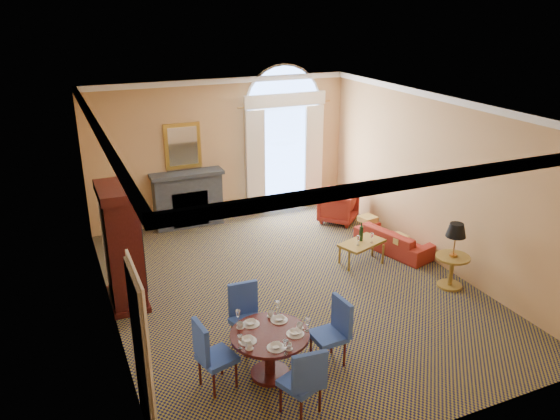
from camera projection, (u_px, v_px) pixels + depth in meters
name	position (u px, v px, depth m)	size (l,w,h in m)	color
ground	(291.00, 288.00, 9.65)	(7.50, 7.50, 0.00)	black
room_envelope	(275.00, 141.00, 9.31)	(6.04, 7.52, 3.45)	tan
armoire	(122.00, 248.00, 8.86)	(0.59, 1.04, 2.05)	#340E0B
dining_table	(270.00, 343.00, 7.21)	(1.06, 1.06, 0.86)	#340E0B
dining_chair_north	(246.00, 311.00, 7.87)	(0.54, 0.54, 0.98)	#274599
dining_chair_south	(305.00, 379.00, 6.46)	(0.56, 0.56, 0.98)	#274599
dining_chair_east	(335.00, 327.00, 7.49)	(0.47, 0.46, 0.98)	#274599
dining_chair_west	(210.00, 351.00, 6.97)	(0.53, 0.53, 0.98)	#274599
sofa	(394.00, 240.00, 11.01)	(1.66, 0.65, 0.48)	#9F291C
armchair	(338.00, 206.00, 12.45)	(0.77, 0.79, 0.72)	#9F291C
coffee_table	(362.00, 243.00, 10.41)	(1.00, 0.76, 0.82)	olive
side_table	(454.00, 248.00, 9.43)	(0.59, 0.59, 1.18)	olive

